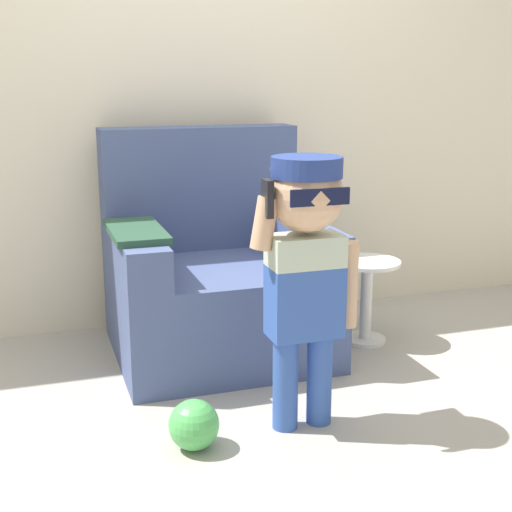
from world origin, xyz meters
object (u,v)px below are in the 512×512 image
person_child (306,251)px  toy_ball (194,425)px  side_table (366,293)px  armchair (214,276)px

person_child → toy_ball: person_child is taller
side_table → person_child: bearing=-130.9°
toy_ball → side_table: bearing=35.8°
armchair → person_child: bearing=-82.7°
armchair → toy_ball: bearing=-109.4°
person_child → side_table: person_child is taller
side_table → toy_ball: bearing=-144.2°
armchair → side_table: size_ratio=2.50×
armchair → side_table: 0.76m
armchair → side_table: (0.73, -0.16, -0.11)m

